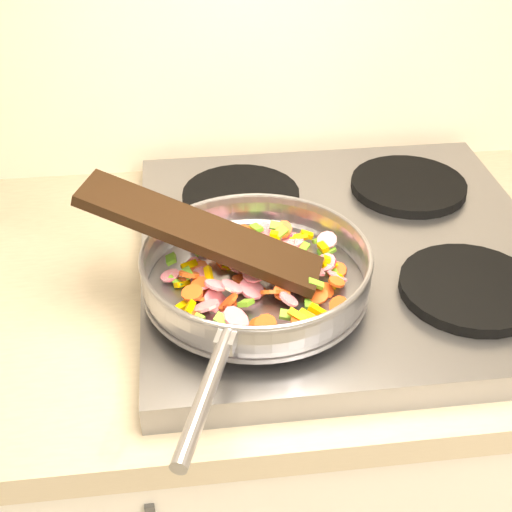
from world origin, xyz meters
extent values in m
cube|color=#939399|center=(-0.70, 1.67, 0.92)|extent=(0.60, 0.60, 0.04)
cylinder|color=black|center=(-0.84, 1.52, 0.95)|extent=(0.19, 0.19, 0.02)
cylinder|color=black|center=(-0.56, 1.52, 0.95)|extent=(0.19, 0.19, 0.02)
cylinder|color=black|center=(-0.84, 1.81, 0.95)|extent=(0.19, 0.19, 0.02)
cylinder|color=black|center=(-0.56, 1.81, 0.95)|extent=(0.19, 0.19, 0.02)
cylinder|color=#9E9EA5|center=(-0.85, 1.55, 0.96)|extent=(0.30, 0.30, 0.01)
torus|color=#9E9EA5|center=(-0.85, 1.55, 0.99)|extent=(0.34, 0.34, 0.05)
torus|color=#9E9EA5|center=(-0.85, 1.55, 1.01)|extent=(0.30, 0.30, 0.01)
cylinder|color=#9E9EA5|center=(-0.93, 1.32, 1.00)|extent=(0.08, 0.19, 0.02)
cube|color=#9E9EA5|center=(-0.90, 1.40, 1.00)|extent=(0.03, 0.04, 0.02)
cylinder|color=#D84C18|center=(-0.89, 1.51, 0.97)|extent=(0.03, 0.03, 0.02)
cube|color=#E4A900|center=(-0.93, 1.59, 0.97)|extent=(0.02, 0.02, 0.01)
cube|color=#E4A900|center=(-0.81, 1.63, 0.99)|extent=(0.02, 0.03, 0.01)
cylinder|color=red|center=(-0.90, 1.65, 0.96)|extent=(0.04, 0.04, 0.03)
cube|color=#62A824|center=(-0.92, 1.61, 0.98)|extent=(0.02, 0.02, 0.01)
cube|color=#E4A900|center=(-0.77, 1.64, 0.97)|extent=(0.03, 0.02, 0.02)
cylinder|color=red|center=(-0.74, 1.61, 0.98)|extent=(0.04, 0.04, 0.02)
cylinder|color=red|center=(-0.78, 1.59, 0.97)|extent=(0.04, 0.04, 0.02)
cube|color=#62A824|center=(-0.75, 1.62, 0.98)|extent=(0.03, 0.02, 0.01)
cylinder|color=red|center=(-0.90, 1.51, 0.97)|extent=(0.04, 0.04, 0.04)
cube|color=#62A824|center=(-0.96, 1.60, 0.98)|extent=(0.02, 0.02, 0.01)
cylinder|color=red|center=(-0.87, 1.67, 0.98)|extent=(0.03, 0.03, 0.02)
cube|color=#62A824|center=(-0.76, 1.59, 0.97)|extent=(0.02, 0.02, 0.01)
cylinder|color=red|center=(-0.77, 1.62, 0.97)|extent=(0.04, 0.04, 0.03)
cylinder|color=red|center=(-0.86, 1.58, 0.97)|extent=(0.04, 0.04, 0.01)
cube|color=#E4A900|center=(-0.75, 1.60, 0.98)|extent=(0.02, 0.02, 0.01)
cylinder|color=#D84C18|center=(-0.93, 1.52, 0.98)|extent=(0.04, 0.04, 0.01)
cylinder|color=#D84C18|center=(-0.94, 1.57, 0.97)|extent=(0.03, 0.02, 0.02)
cylinder|color=red|center=(-0.87, 1.44, 0.97)|extent=(0.04, 0.04, 0.02)
cube|color=#E4A900|center=(-0.79, 1.47, 0.97)|extent=(0.02, 0.02, 0.01)
cylinder|color=red|center=(-0.80, 1.56, 0.97)|extent=(0.04, 0.03, 0.03)
cube|color=#62A824|center=(-0.77, 1.61, 0.97)|extent=(0.02, 0.02, 0.01)
cube|color=#E4A900|center=(-0.81, 1.62, 0.98)|extent=(0.02, 0.03, 0.01)
cylinder|color=#D84C18|center=(-0.83, 1.60, 0.98)|extent=(0.03, 0.03, 0.02)
cylinder|color=red|center=(-0.82, 1.60, 0.97)|extent=(0.04, 0.05, 0.04)
cylinder|color=red|center=(-0.86, 1.59, 0.97)|extent=(0.03, 0.03, 0.02)
cylinder|color=#D84C18|center=(-0.78, 1.52, 0.97)|extent=(0.02, 0.02, 0.02)
cylinder|color=#D84C18|center=(-0.83, 1.51, 0.98)|extent=(0.04, 0.03, 0.03)
cylinder|color=red|center=(-0.78, 1.53, 0.98)|extent=(0.04, 0.04, 0.03)
cylinder|color=#D84C18|center=(-0.74, 1.56, 0.97)|extent=(0.03, 0.03, 0.02)
cylinder|color=red|center=(-0.82, 1.57, 0.98)|extent=(0.04, 0.04, 0.02)
cylinder|color=red|center=(-0.79, 1.65, 0.97)|extent=(0.03, 0.03, 0.02)
cube|color=#E4A900|center=(-0.94, 1.51, 0.97)|extent=(0.03, 0.02, 0.01)
cylinder|color=red|center=(-0.92, 1.49, 0.98)|extent=(0.05, 0.05, 0.02)
cube|color=#62A824|center=(-0.74, 1.60, 0.97)|extent=(0.03, 0.02, 0.01)
cylinder|color=red|center=(-0.86, 1.53, 0.97)|extent=(0.03, 0.04, 0.02)
cube|color=#E4A900|center=(-0.85, 1.44, 0.97)|extent=(0.02, 0.02, 0.02)
cube|color=#62A824|center=(-0.74, 1.55, 0.97)|extent=(0.01, 0.02, 0.01)
cube|color=#E4A900|center=(-0.93, 1.60, 0.97)|extent=(0.02, 0.02, 0.02)
cube|color=#E4A900|center=(-0.92, 1.65, 0.97)|extent=(0.01, 0.02, 0.01)
cylinder|color=red|center=(-0.82, 1.67, 0.97)|extent=(0.04, 0.03, 0.02)
cylinder|color=#D84C18|center=(-0.90, 1.62, 0.98)|extent=(0.03, 0.03, 0.01)
cube|color=#62A824|center=(-0.79, 1.57, 0.97)|extent=(0.02, 0.02, 0.01)
cylinder|color=red|center=(-0.89, 1.48, 0.97)|extent=(0.03, 0.04, 0.02)
cylinder|color=red|center=(-0.75, 1.57, 0.98)|extent=(0.04, 0.04, 0.02)
cube|color=#62A824|center=(-0.87, 1.49, 0.98)|extent=(0.02, 0.02, 0.02)
cylinder|color=#D84C18|center=(-0.79, 1.65, 0.98)|extent=(0.03, 0.02, 0.02)
cube|color=#E4A900|center=(-0.77, 1.52, 0.97)|extent=(0.02, 0.02, 0.01)
cube|color=#E4A900|center=(-0.88, 1.59, 0.97)|extent=(0.02, 0.01, 0.02)
cylinder|color=#D84C18|center=(-0.81, 1.44, 0.98)|extent=(0.04, 0.04, 0.01)
cylinder|color=red|center=(-0.85, 1.60, 0.98)|extent=(0.03, 0.03, 0.03)
cylinder|color=#D84C18|center=(-0.89, 1.60, 0.97)|extent=(0.03, 0.03, 0.02)
cube|color=#E4A900|center=(-0.85, 1.61, 0.97)|extent=(0.02, 0.02, 0.02)
cylinder|color=red|center=(-0.77, 1.55, 0.98)|extent=(0.04, 0.04, 0.02)
cylinder|color=#D84C18|center=(-0.94, 1.48, 0.98)|extent=(0.02, 0.02, 0.02)
cylinder|color=#D84C18|center=(-0.85, 1.53, 0.97)|extent=(0.04, 0.04, 0.01)
cube|color=#E4A900|center=(-0.75, 1.57, 0.98)|extent=(0.01, 0.02, 0.01)
cylinder|color=#D84C18|center=(-0.85, 1.67, 0.97)|extent=(0.03, 0.03, 0.02)
cylinder|color=red|center=(-0.81, 1.49, 0.98)|extent=(0.03, 0.04, 0.02)
cylinder|color=red|center=(-0.78, 1.57, 0.97)|extent=(0.03, 0.03, 0.03)
cube|color=#E4A900|center=(-0.78, 1.47, 0.98)|extent=(0.03, 0.02, 0.02)
cylinder|color=red|center=(-0.85, 1.43, 0.97)|extent=(0.03, 0.03, 0.03)
cube|color=#62A824|center=(-0.80, 1.66, 0.98)|extent=(0.02, 0.02, 0.01)
cylinder|color=#D84C18|center=(-0.92, 1.54, 0.98)|extent=(0.03, 0.03, 0.02)
cylinder|color=red|center=(-0.93, 1.59, 0.97)|extent=(0.03, 0.03, 0.02)
cylinder|color=red|center=(-0.92, 1.53, 0.98)|extent=(0.03, 0.03, 0.02)
cylinder|color=#D84C18|center=(-0.85, 1.44, 0.99)|extent=(0.04, 0.04, 0.02)
cylinder|color=#D84C18|center=(-0.76, 1.52, 0.97)|extent=(0.03, 0.03, 0.02)
cube|color=#E4A900|center=(-0.75, 1.57, 0.97)|extent=(0.03, 0.02, 0.02)
cylinder|color=#D84C18|center=(-0.87, 1.56, 0.97)|extent=(0.03, 0.03, 0.01)
cube|color=#E4A900|center=(-0.77, 1.58, 0.97)|extent=(0.02, 0.02, 0.02)
cylinder|color=#D84C18|center=(-0.93, 1.56, 0.98)|extent=(0.04, 0.04, 0.02)
cylinder|color=#D84C18|center=(-0.75, 1.52, 0.98)|extent=(0.03, 0.03, 0.01)
cylinder|color=#D84C18|center=(-0.86, 1.58, 0.98)|extent=(0.03, 0.03, 0.02)
cube|color=#E4A900|center=(-0.94, 1.48, 0.98)|extent=(0.02, 0.03, 0.01)
cylinder|color=red|center=(-0.84, 1.62, 0.98)|extent=(0.04, 0.04, 0.01)
cylinder|color=red|center=(-0.96, 1.57, 0.97)|extent=(0.03, 0.03, 0.01)
cube|color=#E4A900|center=(-0.77, 1.47, 0.97)|extent=(0.03, 0.01, 0.02)
cube|color=#62A824|center=(-0.95, 1.56, 0.97)|extent=(0.02, 0.03, 0.02)
cylinder|color=#D84C18|center=(-0.91, 1.56, 0.97)|extent=(0.02, 0.03, 0.02)
cube|color=#E4A900|center=(-0.86, 1.62, 0.97)|extent=(0.02, 0.02, 0.01)
cylinder|color=red|center=(-0.88, 1.52, 0.98)|extent=(0.04, 0.04, 0.02)
cube|color=#62A824|center=(-0.78, 1.50, 0.97)|extent=(0.02, 0.02, 0.01)
cylinder|color=red|center=(-0.85, 1.55, 0.98)|extent=(0.04, 0.04, 0.01)
cube|color=#62A824|center=(-0.82, 1.46, 0.98)|extent=(0.02, 0.02, 0.01)
cube|color=#E4A900|center=(-0.76, 1.64, 0.98)|extent=(0.02, 0.01, 0.01)
cylinder|color=red|center=(-0.91, 1.64, 0.97)|extent=(0.05, 0.05, 0.02)
cylinder|color=#D84C18|center=(-0.80, 1.64, 0.98)|extent=(0.03, 0.03, 0.01)
cube|color=#E4A900|center=(-0.85, 1.61, 0.97)|extent=(0.02, 0.03, 0.01)
cylinder|color=#D84C18|center=(-0.83, 1.61, 0.98)|extent=(0.04, 0.03, 0.02)
cube|color=#62A824|center=(-0.83, 1.65, 0.97)|extent=(0.02, 0.02, 0.01)
cylinder|color=#D84C18|center=(-0.82, 1.56, 0.96)|extent=(0.03, 0.03, 0.02)
cylinder|color=red|center=(-0.90, 1.65, 0.97)|extent=(0.05, 0.05, 0.02)
cylinder|color=red|center=(-0.92, 1.56, 0.98)|extent=(0.03, 0.03, 0.02)
cube|color=#62A824|center=(-0.94, 1.56, 0.98)|extent=(0.02, 0.02, 0.01)
cylinder|color=#D84C18|center=(-0.82, 1.51, 0.98)|extent=(0.03, 0.02, 0.02)
cylinder|color=#D84C18|center=(-0.92, 1.52, 0.97)|extent=(0.04, 0.03, 0.03)
cube|color=#E4A900|center=(-0.81, 1.45, 0.99)|extent=(0.02, 0.02, 0.02)
cube|color=#62A824|center=(-0.80, 1.64, 0.98)|extent=(0.02, 0.02, 0.01)
cylinder|color=#D84C18|center=(-0.75, 1.48, 0.97)|extent=(0.03, 0.03, 0.02)
cube|color=#E4A900|center=(-0.80, 1.58, 0.99)|extent=(0.01, 0.02, 0.02)
cube|color=#E4A900|center=(-0.91, 1.66, 0.98)|extent=(0.03, 0.02, 0.02)
cylinder|color=#D84C18|center=(-0.89, 1.63, 0.97)|extent=(0.03, 0.03, 0.02)
cube|color=#E4A900|center=(-0.91, 1.55, 0.98)|extent=(0.01, 0.03, 0.02)
cube|color=#62A824|center=(-0.79, 1.52, 0.98)|extent=(0.02, 0.02, 0.01)
cylinder|color=#D84C18|center=(-0.85, 1.61, 0.99)|extent=(0.02, 0.02, 0.01)
cylinder|color=#D84C18|center=(-0.91, 1.53, 0.97)|extent=(0.02, 0.02, 0.02)
cube|color=#E4A900|center=(-0.94, 1.56, 0.97)|extent=(0.02, 0.02, 0.02)
cylinder|color=red|center=(-0.74, 1.54, 0.97)|extent=(0.03, 0.04, 0.02)
cylinder|color=red|center=(-0.88, 1.46, 0.98)|extent=(0.04, 0.04, 0.03)
cube|color=#62A824|center=(-0.90, 1.45, 0.99)|extent=(0.02, 0.02, 0.01)
cylinder|color=red|center=(-0.79, 1.63, 0.97)|extent=(0.04, 0.04, 0.01)
cube|color=#E4A900|center=(-0.74, 1.54, 0.97)|extent=(0.02, 0.02, 0.02)
cylinder|color=#D84C18|center=(-0.79, 1.61, 0.97)|extent=(0.03, 0.03, 0.02)
cylinder|color=red|center=(-0.90, 1.52, 0.99)|extent=(0.04, 0.04, 0.02)
cylinder|color=#D84C18|center=(-0.89, 1.50, 0.98)|extent=(0.03, 0.03, 0.03)
cube|color=#62A824|center=(-0.78, 1.51, 0.99)|extent=(0.02, 0.01, 0.01)
cube|color=#62A824|center=(-0.79, 1.61, 0.97)|extent=(0.02, 0.02, 0.02)
cube|color=#62A824|center=(-0.93, 1.47, 0.98)|extent=(0.02, 0.03, 0.01)
cube|color=#62A824|center=(-0.83, 1.67, 0.97)|extent=(0.02, 0.03, 0.01)
cube|color=#E4A900|center=(-0.85, 1.55, 0.98)|extent=(0.02, 0.02, 0.01)
cylinder|color=#D84C18|center=(-0.77, 1.50, 0.97)|extent=(0.03, 0.03, 0.01)
cylinder|color=#D84C18|center=(-0.86, 1.46, 0.97)|extent=(0.03, 0.03, 0.02)
cylinder|color=#D84C18|center=(-0.92, 1.58, 0.97)|extent=(0.04, 0.04, 0.01)
cube|color=black|center=(-0.91, 1.58, 1.03)|extent=(0.32, 0.18, 0.11)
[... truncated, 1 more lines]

